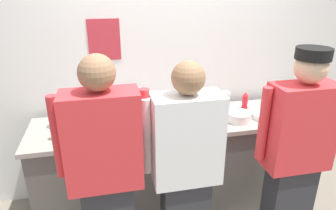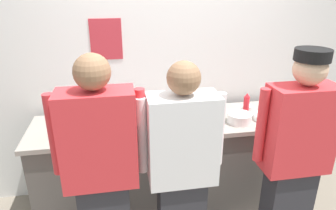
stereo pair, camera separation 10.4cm
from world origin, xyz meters
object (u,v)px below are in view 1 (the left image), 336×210
Objects in this scene: sheet_tray at (150,122)px; ramekin_yellow_sauce at (190,117)px; plate_stack_front at (239,117)px; squeeze_bottle_primary at (56,130)px; chef_near_left at (106,173)px; ramekin_red_sauce at (245,106)px; chef_center at (186,170)px; chef_far_right at (295,154)px; ramekin_orange_sauce at (53,124)px; chefs_knife at (139,124)px; ramekin_green_sauce at (95,136)px; squeeze_bottle_secondary at (245,103)px; plate_stack_rear at (265,116)px; mixing_bowl_steel at (84,119)px.

ramekin_yellow_sauce is (0.37, -0.01, 0.01)m from sheet_tray.
squeeze_bottle_primary is at bearing -179.61° from plate_stack_front.
chef_near_left is 0.79m from sheet_tray.
ramekin_red_sauce is at bearing 8.71° from squeeze_bottle_primary.
chef_center is 0.97× the size of chef_far_right.
plate_stack_front is 2.26× the size of ramekin_orange_sauce.
sheet_tray is 1.82× the size of chefs_knife.
squeeze_bottle_primary is at bearing 172.14° from ramekin_green_sauce.
squeeze_bottle_secondary is (0.78, 0.72, 0.16)m from chef_center.
chef_near_left reaches higher than plate_stack_front.
squeeze_bottle_primary is 0.30m from ramekin_green_sauce.
chef_near_left reaches higher than plate_stack_rear.
ramekin_green_sauce is 0.42m from chefs_knife.
squeeze_bottle_secondary is 2.25× the size of ramekin_red_sauce.
chef_center is 0.73m from chefs_knife.
squeeze_bottle_primary is 1.76× the size of ramekin_green_sauce.
chef_center is at bearing -70.80° from chefs_knife.
ramekin_orange_sauce reaches higher than sheet_tray.
squeeze_bottle_secondary is 2.23× the size of ramekin_orange_sauce.
sheet_tray is (-0.14, 0.70, 0.07)m from chef_center.
plate_stack_front is 0.27m from plate_stack_rear.
squeeze_bottle_secondary is at bearing 42.81° from chef_center.
chef_near_left is 9.70× the size of squeeze_bottle_primary.
mixing_bowl_steel is 1.50m from squeeze_bottle_secondary.
plate_stack_front reaches higher than chefs_knife.
chef_near_left is 3.45× the size of sheet_tray.
plate_stack_rear reaches higher than ramekin_orange_sauce.
ramekin_green_sauce is (-1.46, 0.54, 0.04)m from chef_far_right.
plate_stack_rear is (0.92, 0.57, 0.08)m from chef_center.
sheet_tray is at bearing 21.55° from ramekin_green_sauce.
chef_center reaches higher than ramekin_green_sauce.
plate_stack_front is 1.21× the size of squeeze_bottle_primary.
plate_stack_front is 0.32m from ramekin_red_sauce.
mixing_bowl_steel reaches higher than plate_stack_front.
chef_center is at bearing -139.24° from plate_stack_front.
chef_center reaches higher than squeeze_bottle_primary.
chefs_knife is at bearing 172.15° from plate_stack_front.
ramekin_red_sauce is 1.01× the size of ramekin_yellow_sauce.
plate_stack_rear is at bearing 1.77° from plate_stack_front.
squeeze_bottle_primary reaches higher than sheet_tray.
plate_stack_rear is at bearing -7.52° from mixing_bowl_steel.
mixing_bowl_steel reaches higher than ramekin_orange_sauce.
chef_far_right is at bearing -36.50° from sheet_tray.
squeeze_bottle_secondary is at bearing 3.88° from ramekin_yellow_sauce.
mixing_bowl_steel is 0.63× the size of sheet_tray.
ramekin_red_sauce reaches higher than ramekin_orange_sauce.
plate_stack_rear is at bearing 31.77° from chef_center.
plate_stack_rear is 0.75× the size of mixing_bowl_steel.
chef_center is at bearing -47.68° from mixing_bowl_steel.
ramekin_red_sauce is (1.46, 0.31, 0.00)m from ramekin_green_sauce.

